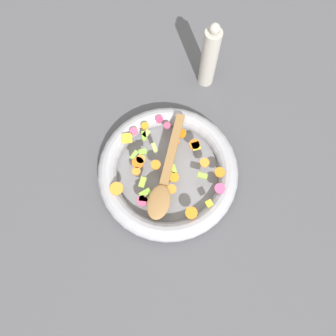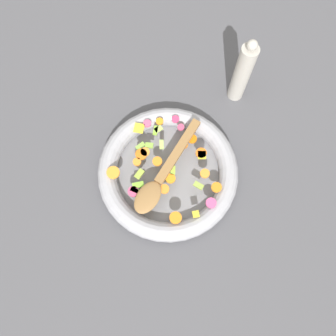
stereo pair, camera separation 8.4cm
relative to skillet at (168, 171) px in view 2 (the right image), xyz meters
name	(u,v)px [view 2 (the right image)]	position (x,y,z in m)	size (l,w,h in m)	color
ground_plane	(168,174)	(0.00, 0.00, -0.02)	(4.00, 4.00, 0.00)	#4C4C51
skillet	(168,171)	(0.00, 0.00, 0.00)	(0.37, 0.37, 0.05)	slate
chopped_vegetables	(165,164)	(0.01, 0.00, 0.03)	(0.30, 0.26, 0.01)	orange
wooden_spoon	(162,175)	(0.00, 0.03, 0.04)	(0.06, 0.29, 0.01)	olive
pepper_mill	(242,73)	(-0.04, -0.31, 0.08)	(0.05, 0.05, 0.23)	#B2ADA3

